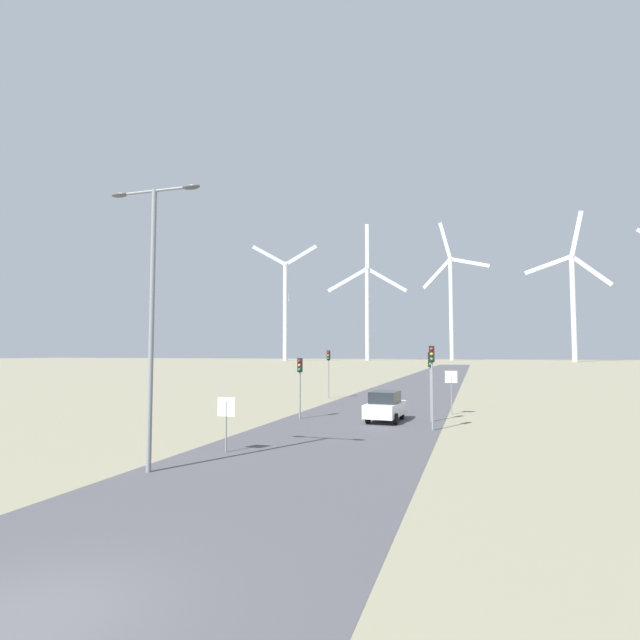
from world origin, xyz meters
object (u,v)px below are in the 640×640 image
at_px(stop_sign_far, 451,384).
at_px(car_approaching, 385,406).
at_px(streetlamp, 152,291).
at_px(wind_turbine_far_left, 285,302).
at_px(traffic_light_post_near_right, 431,371).
at_px(traffic_light_post_mid_right, 432,369).
at_px(wind_turbine_center, 451,298).
at_px(wind_turbine_right, 573,296).
at_px(traffic_light_post_near_left, 300,374).
at_px(stop_sign_near, 226,414).
at_px(wind_turbine_left, 367,303).
at_px(traffic_light_post_mid_left, 328,363).

distance_m(stop_sign_far, car_approaching, 6.00).
xyz_separation_m(streetlamp, wind_turbine_far_left, (-76.73, 209.73, 22.25)).
distance_m(traffic_light_post_near_right, wind_turbine_far_left, 213.20).
bearing_deg(streetlamp, traffic_light_post_mid_right, 54.89).
bearing_deg(wind_turbine_center, car_approaching, -88.44).
bearing_deg(wind_turbine_right, traffic_light_post_near_left, -103.88).
height_order(streetlamp, car_approaching, streetlamp).
relative_size(stop_sign_near, stop_sign_far, 0.78).
distance_m(stop_sign_near, car_approaching, 12.37).
bearing_deg(car_approaching, wind_turbine_left, 102.15).
height_order(wind_turbine_left, wind_turbine_right, wind_turbine_left).
height_order(stop_sign_far, traffic_light_post_mid_right, traffic_light_post_mid_right).
xyz_separation_m(wind_turbine_center, wind_turbine_right, (53.18, -30.91, -3.99)).
xyz_separation_m(stop_sign_far, traffic_light_post_near_left, (-9.13, -5.01, 0.75)).
height_order(streetlamp, traffic_light_post_mid_right, streetlamp).
bearing_deg(wind_turbine_left, traffic_light_post_near_left, -79.24).
distance_m(stop_sign_near, wind_turbine_right, 228.87).
distance_m(traffic_light_post_mid_right, wind_turbine_far_left, 216.43).
relative_size(stop_sign_near, traffic_light_post_near_left, 0.60).
relative_size(streetlamp, wind_turbine_left, 0.15).
bearing_deg(traffic_light_post_mid_right, wind_turbine_far_left, 113.45).
xyz_separation_m(streetlamp, stop_sign_near, (0.93, 3.95, -4.82)).
xyz_separation_m(streetlamp, wind_turbine_right, (52.36, 225.31, 22.34)).
distance_m(wind_turbine_far_left, wind_turbine_center, 89.11).
height_order(traffic_light_post_near_right, traffic_light_post_mid_right, traffic_light_post_mid_right).
bearing_deg(traffic_light_post_near_left, car_approaching, 4.73).
bearing_deg(traffic_light_post_mid_left, stop_sign_near, -83.64).
bearing_deg(traffic_light_post_near_right, traffic_light_post_mid_right, -83.86).
relative_size(stop_sign_far, wind_turbine_center, 0.04).
relative_size(traffic_light_post_near_left, wind_turbine_center, 0.05).
xyz_separation_m(stop_sign_far, wind_turbine_right, (42.88, 205.42, 26.70)).
bearing_deg(wind_turbine_right, wind_turbine_far_left, -173.12).
height_order(traffic_light_post_near_left, wind_turbine_right, wind_turbine_right).
distance_m(traffic_light_post_near_right, car_approaching, 3.52).
relative_size(stop_sign_near, traffic_light_post_mid_right, 0.50).
relative_size(stop_sign_near, traffic_light_post_mid_left, 0.53).
height_order(traffic_light_post_mid_left, wind_turbine_center, wind_turbine_center).
height_order(stop_sign_near, wind_turbine_far_left, wind_turbine_far_left).
relative_size(stop_sign_near, traffic_light_post_near_right, 0.55).
height_order(wind_turbine_left, wind_turbine_center, wind_turbine_center).
distance_m(streetlamp, wind_turbine_far_left, 224.43).
relative_size(streetlamp, traffic_light_post_mid_right, 2.23).
relative_size(traffic_light_post_mid_left, car_approaching, 1.04).
height_order(car_approaching, wind_turbine_right, wind_turbine_right).
distance_m(wind_turbine_center, wind_turbine_right, 61.64).
relative_size(traffic_light_post_mid_left, wind_turbine_center, 0.06).
bearing_deg(traffic_light_post_mid_left, car_approaching, -60.69).
distance_m(traffic_light_post_near_left, wind_turbine_center, 243.19).
height_order(streetlamp, traffic_light_post_near_left, streetlamp).
distance_m(streetlamp, traffic_light_post_mid_left, 29.09).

